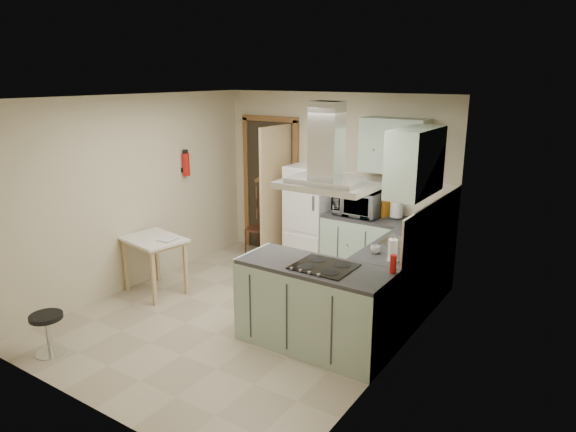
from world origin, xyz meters
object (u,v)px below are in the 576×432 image
Objects in this scene: drop_leaf_table at (155,265)px; bentwood_chair at (260,229)px; peninsula at (315,306)px; extractor_hood at (326,186)px; microwave at (358,203)px; stool at (48,334)px; fridge at (311,217)px.

bentwood_chair is at bearing 91.37° from drop_leaf_table.
peninsula is 1.72× the size of extractor_hood.
microwave is (1.64, 0.02, 0.63)m from bentwood_chair.
stool is (-2.27, -1.59, -1.50)m from extractor_hood.
bentwood_chair reaches higher than stool.
microwave reaches higher than peninsula.
drop_leaf_table is at bearing 98.42° from stool.
peninsula reaches higher than bentwood_chair.
extractor_hood reaches higher than stool.
drop_leaf_table is 1.27× the size of microwave.
drop_leaf_table is 1.88m from bentwood_chair.
bentwood_chair is at bearing -176.67° from fridge.
fridge is 1.70× the size of bentwood_chair.
bentwood_chair is 1.43× the size of microwave.
microwave is at bearing 54.51° from drop_leaf_table.
extractor_hood reaches higher than peninsula.
fridge is 2.44× the size of microwave.
peninsula is 1.76× the size of bentwood_chair.
fridge reaches higher than peninsula.
bentwood_chair is (-2.21, 1.93, -1.28)m from extractor_hood.
fridge is 1.67× the size of extractor_hood.
peninsula is at bearing 8.83° from drop_leaf_table.
drop_leaf_table is 2.79m from microwave.
stool is (-0.94, -3.57, -0.53)m from fridge.
fridge is 3.48× the size of stool.
extractor_hood is 2.13m from microwave.
microwave reaches higher than drop_leaf_table.
peninsula is 3.59× the size of stool.
bentwood_chair is 3.53m from stool.
drop_leaf_table is at bearing 178.26° from peninsula.
extractor_hood is 3.20m from bentwood_chair.
drop_leaf_table is at bearing -135.77° from microwave.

